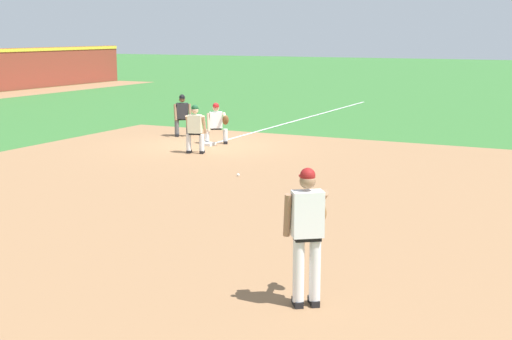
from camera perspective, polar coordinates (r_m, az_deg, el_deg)
The scene contains 9 objects.
ground_plane at distance 22.87m, azimuth -3.88°, elevation 1.98°, with size 160.00×160.00×0.00m, color #336B2D.
infield_dirt_patch at distance 16.11m, azimuth -1.57°, elevation -1.78°, with size 18.00×18.00×0.01m, color #936B47.
foul_line_stripe at distance 30.05m, azimuth 3.88°, elevation 4.15°, with size 16.14×0.10×0.00m, color white.
first_base_bag at distance 22.86m, azimuth -3.88°, elevation 2.09°, with size 0.38×0.38×0.09m, color white.
baseball at distance 17.89m, azimuth -1.43°, elevation -0.39°, with size 0.07×0.07×0.07m, color white.
pitcher at distance 9.29m, azimuth 4.17°, elevation -4.66°, with size 0.85×0.57×1.86m.
first_baseman at distance 22.99m, azimuth -3.16°, elevation 3.88°, with size 0.80×1.05×1.34m.
baserunner at distance 21.24m, azimuth -4.90°, elevation 3.44°, with size 0.55×0.66×1.46m.
umpire at distance 24.84m, azimuth -5.91°, elevation 4.51°, with size 0.65×0.68×1.46m.
Camera 1 is at (-19.52, -11.38, 3.55)m, focal length 50.00 mm.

